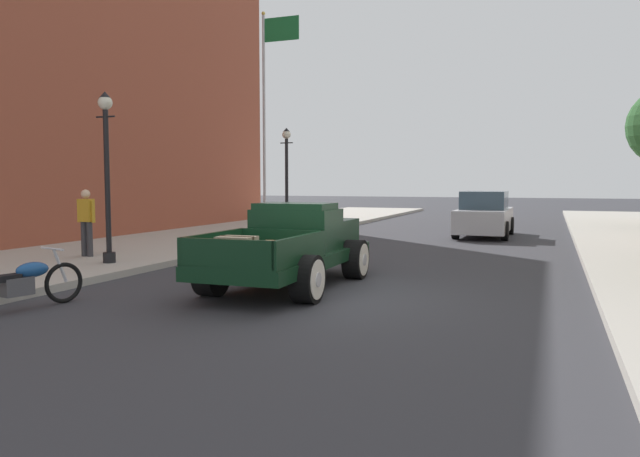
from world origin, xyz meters
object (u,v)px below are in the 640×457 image
Objects in this scene: hotrod_truck_dark_green at (294,246)px; flagpole at (269,95)px; street_lamp_far at (287,171)px; pedestrian_sidewalk_left at (86,219)px; motorcycle_parked at (20,282)px; car_background_silver at (484,216)px; street_lamp_near at (107,164)px.

flagpole reaches higher than hotrod_truck_dark_green.
pedestrian_sidewalk_left is at bearing -98.85° from street_lamp_far.
motorcycle_parked is 16.46m from car_background_silver.
car_background_silver is at bearing 70.98° from motorcycle_parked.
motorcycle_parked is at bearing -57.53° from pedestrian_sidewalk_left.
street_lamp_far is (0.08, 9.69, 0.00)m from street_lamp_near.
hotrod_truck_dark_green is 5.03m from street_lamp_near.
car_background_silver is 13.61m from street_lamp_near.
street_lamp_near is (1.32, -0.76, 1.30)m from pedestrian_sidewalk_left.
hotrod_truck_dark_green is 0.54× the size of flagpole.
flagpole is at bearing 94.21° from pedestrian_sidewalk_left.
pedestrian_sidewalk_left is 0.43× the size of street_lamp_near.
hotrod_truck_dark_green is 3.01× the size of pedestrian_sidewalk_left.
street_lamp_far reaches higher than motorcycle_parked.
flagpole reaches higher than motorcycle_parked.
street_lamp_far is (-4.67, 10.06, 1.63)m from hotrod_truck_dark_green.
motorcycle_parked is at bearing -109.02° from car_background_silver.
flagpole reaches higher than street_lamp_near.
street_lamp_near reaches higher than car_background_silver.
flagpole is at bearing 171.29° from car_background_silver.
motorcycle_parked is at bearing -83.06° from street_lamp_far.
street_lamp_far is at bearing -165.66° from car_background_silver.
motorcycle_parked is 14.00m from street_lamp_far.
street_lamp_near is 0.42× the size of flagpole.
motorcycle_parked is 5.75m from pedestrian_sidewalk_left.
motorcycle_parked is 1.26× the size of pedestrian_sidewalk_left.
street_lamp_far is at bearing 81.15° from pedestrian_sidewalk_left.
car_background_silver is 2.61× the size of pedestrian_sidewalk_left.
street_lamp_near reaches higher than pedestrian_sidewalk_left.
pedestrian_sidewalk_left reaches higher than car_background_silver.
street_lamp_near is at bearing 175.65° from hotrod_truck_dark_green.
car_background_silver is 1.12× the size of street_lamp_far.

